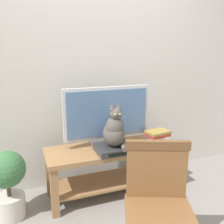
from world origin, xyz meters
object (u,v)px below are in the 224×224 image
Objects in this scene: book_stack at (157,136)px; potted_plant at (8,181)px; wooden_chair at (158,201)px; media_box at (114,148)px; tv at (107,115)px; cat at (114,130)px; tv_stand at (110,161)px.

potted_plant is (-1.50, -0.00, -0.23)m from book_stack.
potted_plant is at bearing 134.20° from wooden_chair.
media_box is 1.00m from potted_plant.
tv is 0.35m from media_box.
cat is 1.67× the size of book_stack.
tv is at bearing 87.65° from wooden_chair.
tv_stand is 0.21m from media_box.
tv is at bearing 8.40° from potted_plant.
media_box is (-0.00, -0.11, 0.18)m from tv_stand.
tv is at bearing 89.50° from cat.
media_box is at bearing -3.22° from potted_plant.
media_box is 1.34× the size of book_stack.
wooden_chair is (-0.05, -1.02, 0.18)m from tv_stand.
book_stack is at bearing 7.96° from cat.
tv_stand is 1.44× the size of wooden_chair.
potted_plant is at bearing 176.78° from media_box.
potted_plant is at bearing -176.99° from tv_stand.
tv is 0.99× the size of wooden_chair.
wooden_chair reaches higher than book_stack.
cat reaches higher than media_box.
cat reaches higher than wooden_chair.
potted_plant is at bearing -171.60° from tv.
cat is 0.48× the size of wooden_chair.
tv is at bearing 89.98° from tv_stand.
tv_stand is 1.04m from wooden_chair.
tv is 0.59m from book_stack.
tv reaches higher than cat.
tv is at bearing 164.48° from book_stack.
tv is 1.15m from wooden_chair.
book_stack is (0.51, -0.14, -0.25)m from tv.
wooden_chair is 1.36m from potted_plant.
tv_stand is 2.99× the size of cat.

